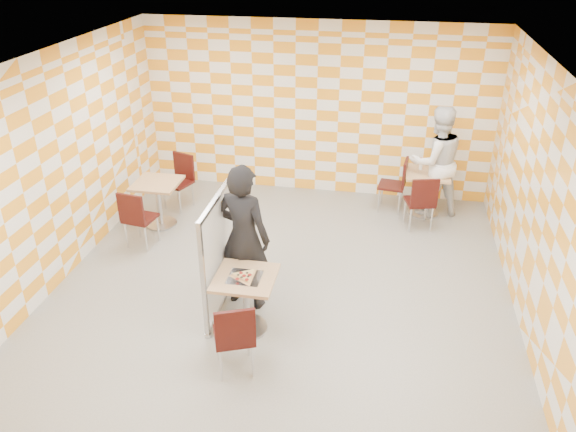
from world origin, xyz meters
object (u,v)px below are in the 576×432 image
object	(u,v)px
chair_empty_near	(136,215)
man_dark	(244,237)
empty_table	(158,196)
partition	(220,252)
main_table	(246,294)
chair_second_side	(398,181)
sport_bottle	(421,164)
chair_main_front	(235,334)
soda_bottle	(437,166)
man_white	(436,162)
chair_second_front	(422,199)
chair_empty_far	(181,176)
second_table	(426,186)

from	to	relation	value
chair_empty_near	man_dark	xyz separation A→B (m)	(1.91, -1.04, 0.41)
empty_table	partition	world-z (taller)	partition
main_table	chair_second_side	xyz separation A→B (m)	(1.72, 3.52, 0.04)
chair_second_side	sport_bottle	xyz separation A→B (m)	(0.35, 0.07, 0.29)
man_dark	chair_main_front	bearing A→B (deg)	113.91
main_table	man_dark	distance (m)	0.71
chair_second_side	soda_bottle	distance (m)	0.67
man_white	sport_bottle	size ratio (longest dim) A/B	9.28
man_white	main_table	bearing A→B (deg)	35.84
chair_main_front	chair_second_side	xyz separation A→B (m)	(1.64, 4.29, 0.00)
chair_second_front	sport_bottle	distance (m)	0.77
man_white	chair_second_side	bearing A→B (deg)	-20.74
chair_second_side	chair_second_front	bearing A→B (deg)	-59.40
chair_second_front	man_dark	world-z (taller)	man_dark
chair_second_side	man_white	xyz separation A→B (m)	(0.57, 0.00, 0.38)
chair_empty_far	sport_bottle	xyz separation A→B (m)	(3.98, 0.54, 0.29)
second_table	man_white	size ratio (longest dim) A/B	0.40
chair_main_front	man_dark	world-z (taller)	man_dark
chair_second_front	partition	size ratio (longest dim) A/B	0.60
man_white	chair_second_front	bearing A→B (deg)	51.62
main_table	partition	xyz separation A→B (m)	(-0.42, 0.41, 0.28)
chair_empty_far	man_white	xyz separation A→B (m)	(4.20, 0.47, 0.38)
chair_second_front	man_dark	bearing A→B (deg)	-133.55
empty_table	man_dark	size ratio (longest dim) A/B	0.39
second_table	chair_main_front	distance (m)	4.76
man_dark	soda_bottle	world-z (taller)	man_dark
chair_second_front	chair_empty_near	xyz separation A→B (m)	(-4.15, -1.31, 0.00)
second_table	chair_second_front	world-z (taller)	chair_second_front
man_white	empty_table	bearing A→B (deg)	-5.53
main_table	chair_second_front	world-z (taller)	chair_second_front
chair_second_front	partition	world-z (taller)	partition
chair_second_side	soda_bottle	bearing A→B (deg)	1.28
chair_second_front	soda_bottle	distance (m)	0.75
second_table	chair_empty_near	distance (m)	4.66
empty_table	chair_second_side	world-z (taller)	chair_second_side
chair_empty_far	sport_bottle	size ratio (longest dim) A/B	4.62
chair_second_side	man_white	distance (m)	0.69
partition	chair_empty_far	bearing A→B (deg)	119.36
second_table	partition	size ratio (longest dim) A/B	0.48
chair_main_front	chair_empty_far	size ratio (longest dim) A/B	1.00
chair_empty_far	man_dark	distance (m)	3.11
chair_second_side	chair_empty_near	xyz separation A→B (m)	(-3.78, -1.95, 0.00)
chair_second_side	man_white	bearing A→B (deg)	0.36
second_table	man_white	xyz separation A→B (m)	(0.11, 0.03, 0.42)
partition	man_white	distance (m)	4.14
main_table	second_table	size ratio (longest dim) A/B	1.00
main_table	man_white	bearing A→B (deg)	56.94
empty_table	soda_bottle	xyz separation A→B (m)	(4.34, 1.21, 0.34)
main_table	chair_main_front	world-z (taller)	chair_main_front
sport_bottle	chair_empty_near	bearing A→B (deg)	-153.89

